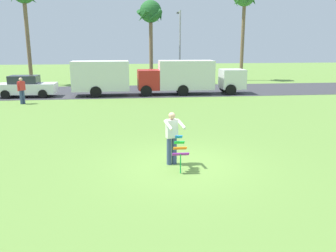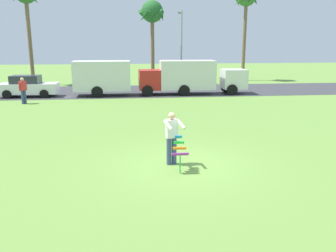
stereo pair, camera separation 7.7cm
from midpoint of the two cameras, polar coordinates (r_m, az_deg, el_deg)
ground_plane at (r=11.32m, az=2.47°, el=-6.45°), size 120.00×120.00×0.00m
road_strip at (r=29.33m, az=-3.27°, el=5.83°), size 120.00×8.00×0.01m
person_kite_flyer at (r=11.10m, az=0.84°, el=-1.71°), size 0.66×0.74×1.73m
kite_held at (r=10.54m, az=2.13°, el=-3.85°), size 0.52×0.64×1.08m
parked_car_white at (r=27.79m, az=-22.06°, el=6.06°), size 4.22×1.88×1.60m
parked_truck_red_cab at (r=26.76m, az=-8.98°, el=8.00°), size 6.74×2.23×2.62m
parked_truck_white_box at (r=27.30m, az=5.01°, el=8.21°), size 6.75×2.24×2.62m
palm_tree_right_near at (r=34.92m, az=-2.56°, el=17.86°), size 2.58×2.71×7.96m
palm_tree_centre_far at (r=38.82m, az=12.86°, el=19.55°), size 2.58×2.71×9.76m
streetlight_pole at (r=34.53m, az=2.26°, el=13.61°), size 0.24×1.65×7.00m
person_walker_near at (r=24.63m, az=-22.75°, el=5.55°), size 0.42×0.44×1.73m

